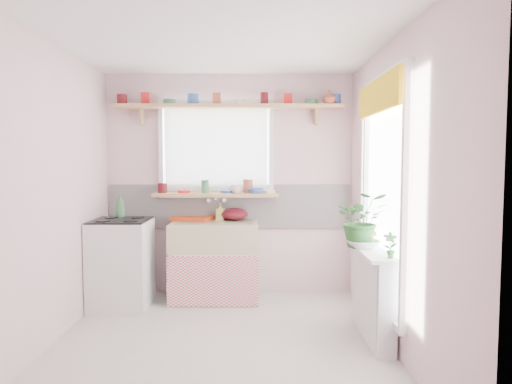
{
  "coord_description": "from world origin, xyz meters",
  "views": [
    {
      "loc": [
        0.29,
        -3.63,
        1.53
      ],
      "look_at": [
        0.3,
        0.55,
        1.24
      ],
      "focal_mm": 32.0,
      "sensor_mm": 36.0,
      "label": 1
    }
  ],
  "objects": [
    {
      "name": "room",
      "position": [
        0.66,
        0.86,
        1.37
      ],
      "size": [
        3.2,
        3.2,
        3.2
      ],
      "color": "beige",
      "rests_on": "ground"
    },
    {
      "name": "sink_unit",
      "position": [
        -0.15,
        1.29,
        0.43
      ],
      "size": [
        0.95,
        0.65,
        1.11
      ],
      "color": "white",
      "rests_on": "ground"
    },
    {
      "name": "cooker",
      "position": [
        -1.1,
        1.05,
        0.46
      ],
      "size": [
        0.58,
        0.58,
        0.93
      ],
      "color": "white",
      "rests_on": "ground"
    },
    {
      "name": "radiator_ledge",
      "position": [
        1.3,
        0.2,
        0.4
      ],
      "size": [
        0.22,
        0.95,
        0.78
      ],
      "color": "white",
      "rests_on": "ground"
    },
    {
      "name": "windowsill",
      "position": [
        -0.15,
        1.48,
        1.14
      ],
      "size": [
        1.4,
        0.22,
        0.04
      ],
      "primitive_type": "cube",
      "color": "tan",
      "rests_on": "room"
    },
    {
      "name": "pine_shelf",
      "position": [
        0.0,
        1.47,
        2.12
      ],
      "size": [
        2.52,
        0.24,
        0.04
      ],
      "primitive_type": "cube",
      "color": "tan",
      "rests_on": "room"
    },
    {
      "name": "shelf_crockery",
      "position": [
        -0.02,
        1.47,
        2.19
      ],
      "size": [
        2.47,
        0.11,
        0.12
      ],
      "color": "#590F14",
      "rests_on": "pine_shelf"
    },
    {
      "name": "sill_crockery",
      "position": [
        -0.2,
        1.48,
        1.21
      ],
      "size": [
        1.35,
        0.11,
        0.12
      ],
      "color": "#590F14",
      "rests_on": "windowsill"
    },
    {
      "name": "dish_tray",
      "position": [
        -0.42,
        1.5,
        0.87
      ],
      "size": [
        0.5,
        0.43,
        0.04
      ],
      "primitive_type": "cube",
      "rotation": [
        0.0,
        0.0,
        -0.29
      ],
      "color": "red",
      "rests_on": "sink_unit"
    },
    {
      "name": "colander",
      "position": [
        0.06,
        1.5,
        0.92
      ],
      "size": [
        0.39,
        0.39,
        0.14
      ],
      "primitive_type": "ellipsoid",
      "rotation": [
        0.0,
        0.0,
        0.33
      ],
      "color": "#550E19",
      "rests_on": "sink_unit"
    },
    {
      "name": "jade_plant",
      "position": [
        1.21,
        0.27,
        1.02
      ],
      "size": [
        0.46,
        0.41,
        0.48
      ],
      "primitive_type": "imported",
      "rotation": [
        0.0,
        0.0,
        -0.08
      ],
      "color": "#275A24",
      "rests_on": "radiator_ledge"
    },
    {
      "name": "fruit_bowl",
      "position": [
        1.21,
        0.25,
        0.81
      ],
      "size": [
        0.32,
        0.32,
        0.07
      ],
      "primitive_type": "imported",
      "rotation": [
        0.0,
        0.0,
        0.15
      ],
      "color": "silver",
      "rests_on": "radiator_ledge"
    },
    {
      "name": "herb_pot",
      "position": [
        1.33,
        -0.17,
        0.88
      ],
      "size": [
        0.11,
        0.08,
        0.2
      ],
      "primitive_type": "imported",
      "rotation": [
        0.0,
        0.0,
        -0.13
      ],
      "color": "#2A6B2B",
      "rests_on": "radiator_ledge"
    },
    {
      "name": "soap_bottle_sink",
      "position": [
        -0.1,
        1.5,
        0.95
      ],
      "size": [
        0.1,
        0.1,
        0.2
      ],
      "primitive_type": "imported",
      "rotation": [
        0.0,
        0.0,
        -0.13
      ],
      "color": "#D1D45E",
      "rests_on": "sink_unit"
    },
    {
      "name": "sill_cup",
      "position": [
        0.08,
        1.42,
        1.21
      ],
      "size": [
        0.13,
        0.13,
        0.09
      ],
      "primitive_type": "imported",
      "rotation": [
        0.0,
        0.0,
        -0.1
      ],
      "color": "beige",
      "rests_on": "windowsill"
    },
    {
      "name": "sill_bowl",
      "position": [
        0.29,
        1.42,
        1.19
      ],
      "size": [
        0.22,
        0.22,
        0.06
      ],
      "primitive_type": "imported",
      "rotation": [
        0.0,
        0.0,
        0.28
      ],
      "color": "#3357A8",
      "rests_on": "windowsill"
    },
    {
      "name": "shelf_vase",
      "position": [
        1.11,
        1.41,
        2.22
      ],
      "size": [
        0.17,
        0.17,
        0.15
      ],
      "primitive_type": "imported",
      "rotation": [
        0.0,
        0.0,
        0.21
      ],
      "color": "#AD4B35",
      "rests_on": "pine_shelf"
    },
    {
      "name": "cooker_bottle",
      "position": [
        -1.17,
        1.27,
        1.04
      ],
      "size": [
        0.12,
        0.12,
        0.25
      ],
      "primitive_type": "imported",
      "rotation": [
        0.0,
        0.0,
        0.31
      ],
      "color": "#418249",
      "rests_on": "cooker"
    },
    {
      "name": "fruit",
      "position": [
        1.22,
        0.25,
        0.87
      ],
      "size": [
        0.2,
        0.14,
        0.1
      ],
      "color": "orange",
      "rests_on": "fruit_bowl"
    }
  ]
}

